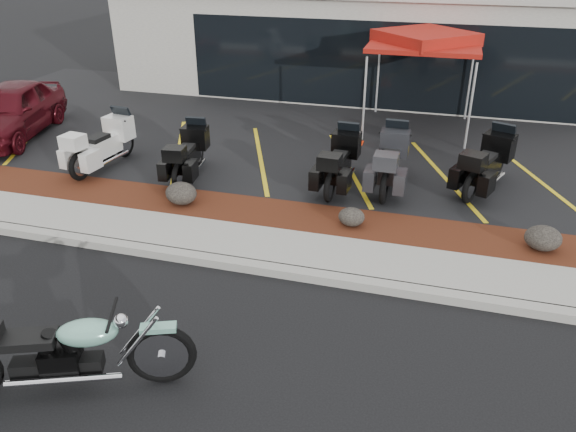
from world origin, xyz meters
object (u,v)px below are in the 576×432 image
(parked_car, at_px, (10,111))
(traffic_cone, at_px, (357,134))
(popup_canopy, at_px, (425,41))
(hero_cruiser, at_px, (161,346))
(touring_white, at_px, (123,132))

(parked_car, xyz_separation_m, traffic_cone, (9.04, 1.98, -0.48))
(parked_car, xyz_separation_m, popup_canopy, (10.46, 3.65, 1.69))
(parked_car, distance_m, popup_canopy, 11.21)
(parked_car, height_order, popup_canopy, popup_canopy)
(hero_cruiser, relative_size, parked_car, 0.78)
(touring_white, distance_m, popup_canopy, 8.15)
(hero_cruiser, distance_m, traffic_cone, 9.26)
(touring_white, bearing_deg, parked_car, 88.73)
(traffic_cone, height_order, popup_canopy, popup_canopy)
(parked_car, distance_m, traffic_cone, 9.27)
(hero_cruiser, xyz_separation_m, parked_car, (-8.13, 7.24, 0.29))
(parked_car, bearing_deg, popup_canopy, 5.48)
(hero_cruiser, height_order, traffic_cone, hero_cruiser)
(hero_cruiser, height_order, popup_canopy, popup_canopy)
(traffic_cone, bearing_deg, hero_cruiser, -95.64)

